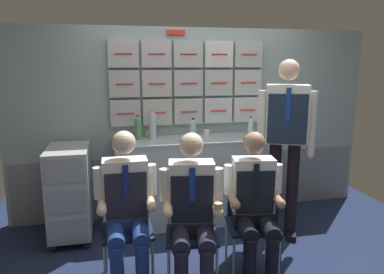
{
  "coord_description": "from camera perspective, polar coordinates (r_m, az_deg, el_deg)",
  "views": [
    {
      "loc": [
        -0.94,
        -2.71,
        1.76
      ],
      "look_at": [
        -0.29,
        0.23,
        1.15
      ],
      "focal_mm": 34.11,
      "sensor_mm": 36.0,
      "label": 1
    }
  ],
  "objects": [
    {
      "name": "ground",
      "position": [
        3.38,
        6.02,
        -20.38
      ],
      "size": [
        4.8,
        4.8,
        0.04
      ],
      "primitive_type": "cube",
      "color": "#1B2544"
    },
    {
      "name": "galley_bulkhead",
      "position": [
        4.24,
        0.31,
        2.48
      ],
      "size": [
        4.2,
        0.14,
        2.15
      ],
      "color": "#8EA3A6",
      "rests_on": "ground"
    },
    {
      "name": "galley_counter",
      "position": [
        4.11,
        0.21,
        -6.75
      ],
      "size": [
        1.73,
        0.53,
        0.95
      ],
      "color": "#B2BEC8",
      "rests_on": "ground"
    },
    {
      "name": "service_trolley",
      "position": [
        3.91,
        -18.54,
        -7.9
      ],
      "size": [
        0.4,
        0.65,
        0.94
      ],
      "color": "black",
      "rests_on": "ground"
    },
    {
      "name": "folding_chair_left",
      "position": [
        3.12,
        -10.22,
        -12.09
      ],
      "size": [
        0.4,
        0.41,
        0.85
      ],
      "color": "#A8AAAF",
      "rests_on": "ground"
    },
    {
      "name": "crew_member_left",
      "position": [
        2.9,
        -10.21,
        -10.36
      ],
      "size": [
        0.49,
        0.6,
        1.25
      ],
      "color": "black",
      "rests_on": "ground"
    },
    {
      "name": "folding_chair_center",
      "position": [
        3.01,
        -0.17,
        -12.79
      ],
      "size": [
        0.46,
        0.46,
        0.85
      ],
      "color": "#A8AAAF",
      "rests_on": "ground"
    },
    {
      "name": "crew_member_center",
      "position": [
        2.79,
        0.02,
        -11.08
      ],
      "size": [
        0.49,
        0.64,
        1.25
      ],
      "color": "black",
      "rests_on": "ground"
    },
    {
      "name": "folding_chair_right",
      "position": [
        3.2,
        9.02,
        -11.41
      ],
      "size": [
        0.46,
        0.46,
        0.85
      ],
      "color": "#A8AAAF",
      "rests_on": "ground"
    },
    {
      "name": "crew_member_right",
      "position": [
        3.0,
        9.8,
        -10.02
      ],
      "size": [
        0.48,
        0.62,
        1.23
      ],
      "color": "black",
      "rests_on": "ground"
    },
    {
      "name": "crew_member_standing",
      "position": [
        3.7,
        14.47,
        0.8
      ],
      "size": [
        0.52,
        0.38,
        1.8
      ],
      "color": "black",
      "rests_on": "ground"
    },
    {
      "name": "water_bottle_short",
      "position": [
        3.96,
        -8.43,
        1.44
      ],
      "size": [
        0.07,
        0.07,
        0.27
      ],
      "color": "#4D9757",
      "rests_on": "galley_counter"
    },
    {
      "name": "water_bottle_blue_cap",
      "position": [
        3.97,
        -6.18,
        1.87
      ],
      "size": [
        0.08,
        0.08,
        0.32
      ],
      "color": "silver",
      "rests_on": "galley_counter"
    },
    {
      "name": "water_bottle_clear",
      "position": [
        4.04,
        9.13,
        1.4
      ],
      "size": [
        0.06,
        0.06,
        0.24
      ],
      "color": "silver",
      "rests_on": "galley_counter"
    },
    {
      "name": "sparkling_bottle_green",
      "position": [
        3.94,
        0.17,
        1.23
      ],
      "size": [
        0.06,
        0.06,
        0.23
      ],
      "color": "silver",
      "rests_on": "galley_counter"
    },
    {
      "name": "coffee_cup_spare",
      "position": [
        3.84,
        -10.45,
        -0.17
      ],
      "size": [
        0.07,
        0.07,
        0.09
      ],
      "color": "white",
      "rests_on": "galley_counter"
    },
    {
      "name": "espresso_cup_small",
      "position": [
        4.06,
        -6.84,
        0.53
      ],
      "size": [
        0.06,
        0.06,
        0.08
      ],
      "color": "tan",
      "rests_on": "galley_counter"
    },
    {
      "name": "paper_cup_tan",
      "position": [
        4.15,
        2.3,
        0.73
      ],
      "size": [
        0.07,
        0.07,
        0.07
      ],
      "color": "white",
      "rests_on": "galley_counter"
    }
  ]
}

